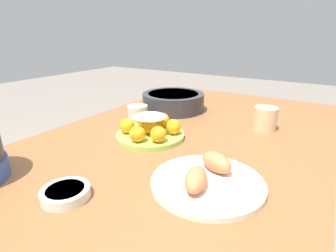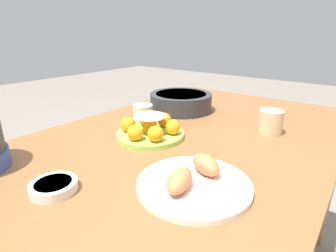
% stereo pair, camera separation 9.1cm
% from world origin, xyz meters
% --- Properties ---
extents(dining_table, '(1.53, 0.93, 0.77)m').
position_xyz_m(dining_table, '(0.00, 0.00, 0.68)').
color(dining_table, brown).
rests_on(dining_table, ground_plane).
extents(cake_plate, '(0.24, 0.24, 0.09)m').
position_xyz_m(cake_plate, '(-0.08, 0.10, 0.80)').
color(cake_plate, '#99CC4C').
rests_on(cake_plate, dining_table).
extents(serving_bowl, '(0.29, 0.29, 0.08)m').
position_xyz_m(serving_bowl, '(0.26, 0.21, 0.81)').
color(serving_bowl, '#2D2D33').
rests_on(serving_bowl, dining_table).
extents(sauce_bowl, '(0.11, 0.11, 0.02)m').
position_xyz_m(sauce_bowl, '(-0.47, 0.05, 0.78)').
color(sauce_bowl, silver).
rests_on(sauce_bowl, dining_table).
extents(seafood_platter, '(0.27, 0.27, 0.06)m').
position_xyz_m(seafood_platter, '(-0.25, -0.20, 0.78)').
color(seafood_platter, silver).
rests_on(seafood_platter, dining_table).
extents(cup_near, '(0.09, 0.09, 0.09)m').
position_xyz_m(cup_near, '(0.22, -0.22, 0.81)').
color(cup_near, '#DBB27F').
rests_on(cup_near, dining_table).
extents(cup_far, '(0.08, 0.08, 0.06)m').
position_xyz_m(cup_far, '(0.05, 0.25, 0.80)').
color(cup_far, beige).
rests_on(cup_far, dining_table).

